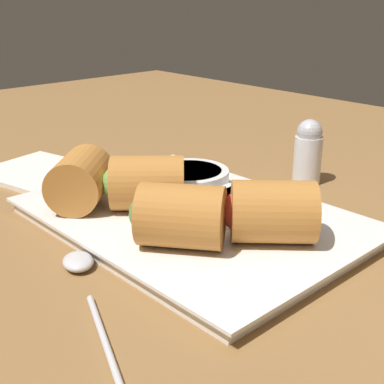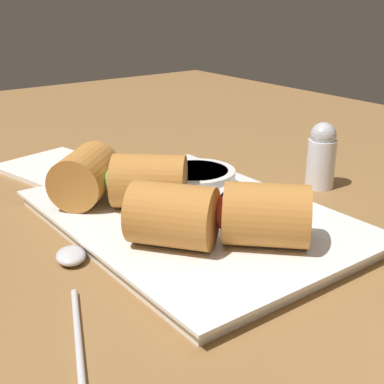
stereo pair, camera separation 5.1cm
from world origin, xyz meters
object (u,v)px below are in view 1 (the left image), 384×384
serving_plate (192,219)px  spoon (83,277)px  salt_shaker (308,152)px  dipping_bowl_near (189,178)px  dipping_bowl_far (258,205)px  napkin (41,172)px

serving_plate → spoon: (2.10, -14.03, -0.25)cm
serving_plate → salt_shaker: 19.51cm
dipping_bowl_near → dipping_bowl_far: same height
spoon → salt_shaker: bearing=93.6°
dipping_bowl_far → salt_shaker: (-5.12, 15.19, 1.26)cm
serving_plate → dipping_bowl_near: (-5.28, 4.45, 1.95)cm
napkin → salt_shaker: size_ratio=2.01×
dipping_bowl_near → salt_shaker: size_ratio=1.11×
dipping_bowl_near → spoon: 20.01cm
dipping_bowl_far → salt_shaker: bearing=108.6°
dipping_bowl_near → dipping_bowl_far: 10.40cm
serving_plate → dipping_bowl_far: dipping_bowl_far is taller
dipping_bowl_far → napkin: bearing=-166.3°
napkin → serving_plate: bearing=7.5°
serving_plate → salt_shaker: bearing=90.0°
dipping_bowl_near → napkin: size_ratio=0.55×
serving_plate → napkin: 25.36cm
dipping_bowl_near → dipping_bowl_far: bearing=-2.2°
spoon → salt_shaker: salt_shaker is taller
dipping_bowl_near → dipping_bowl_far: (10.39, -0.39, 0.00)cm
dipping_bowl_near → dipping_bowl_far: size_ratio=1.00×
spoon → dipping_bowl_far: bearing=80.5°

